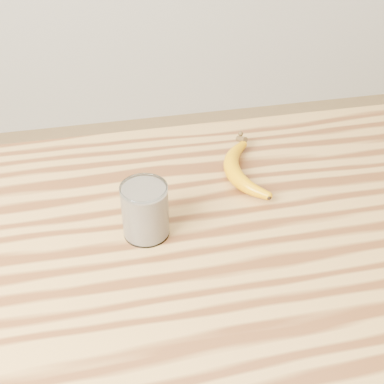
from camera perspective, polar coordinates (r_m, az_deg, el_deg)
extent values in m
cube|color=#B28143|center=(1.06, 3.21, -4.78)|extent=(1.20, 0.80, 0.04)
cylinder|color=brown|center=(1.63, -19.58, -10.70)|extent=(0.06, 0.06, 0.86)
cylinder|color=brown|center=(1.77, 17.22, -5.54)|extent=(0.06, 0.06, 0.86)
cylinder|color=white|center=(1.01, -5.02, -1.99)|extent=(0.09, 0.09, 0.11)
torus|color=white|center=(0.97, -5.20, 0.46)|extent=(0.09, 0.09, 0.00)
cylinder|color=beige|center=(1.01, -5.01, -2.12)|extent=(0.08, 0.08, 0.10)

